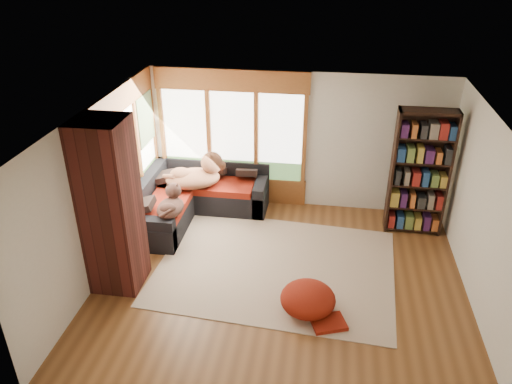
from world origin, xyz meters
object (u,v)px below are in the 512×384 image
(brick_chimney, at_px, (110,207))
(dog_tan, at_px, (197,173))
(pouf, at_px, (308,298))
(dog_brindle, at_px, (171,203))
(bookshelf, at_px, (420,173))
(sectional_sofa, at_px, (185,202))
(area_rug, at_px, (276,266))

(brick_chimney, height_order, dog_tan, brick_chimney)
(dog_tan, bearing_deg, pouf, -69.25)
(dog_brindle, bearing_deg, bookshelf, -79.39)
(dog_tan, relative_size, dog_brindle, 1.60)
(dog_tan, height_order, dog_brindle, dog_tan)
(sectional_sofa, distance_m, area_rug, 2.29)
(bookshelf, bearing_deg, area_rug, -147.04)
(dog_tan, bearing_deg, sectional_sofa, -159.87)
(pouf, distance_m, dog_tan, 3.36)
(brick_chimney, xyz_separation_m, dog_brindle, (0.45, 1.24, -0.57))
(dog_tan, distance_m, dog_brindle, 1.01)
(bookshelf, bearing_deg, dog_tan, 179.31)
(brick_chimney, distance_m, dog_tan, 2.37)
(sectional_sofa, bearing_deg, bookshelf, 3.86)
(sectional_sofa, distance_m, bookshelf, 4.18)
(area_rug, relative_size, dog_brindle, 5.04)
(dog_tan, bearing_deg, bookshelf, -21.34)
(area_rug, bearing_deg, dog_brindle, 164.09)
(dog_tan, bearing_deg, area_rug, -63.50)
(sectional_sofa, height_order, dog_tan, dog_tan)
(pouf, bearing_deg, sectional_sofa, 136.17)
(brick_chimney, xyz_separation_m, pouf, (2.84, -0.25, -1.08))
(bookshelf, bearing_deg, brick_chimney, -154.34)
(brick_chimney, xyz_separation_m, sectional_sofa, (0.45, 2.05, -1.00))
(area_rug, xyz_separation_m, dog_tan, (-1.63, 1.51, 0.82))
(bookshelf, bearing_deg, dog_brindle, -167.01)
(bookshelf, relative_size, dog_tan, 1.91)
(area_rug, distance_m, pouf, 1.14)
(bookshelf, distance_m, pouf, 3.10)
(bookshelf, distance_m, dog_tan, 3.90)
(pouf, distance_m, dog_brindle, 2.86)
(brick_chimney, xyz_separation_m, bookshelf, (4.54, 2.18, -0.18))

